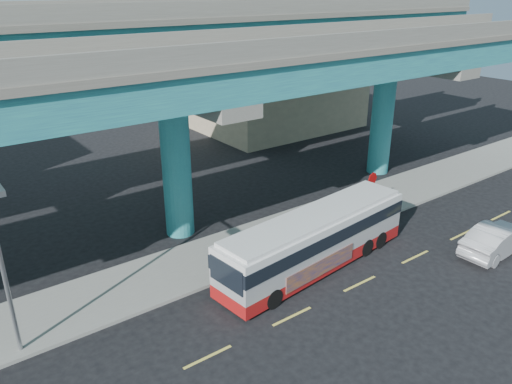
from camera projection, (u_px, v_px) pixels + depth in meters
ground at (287, 313)px, 20.43m from camera, size 120.00×120.00×0.00m
sidewalk at (215, 257)px, 24.47m from camera, size 70.00×4.00×0.15m
lane_markings at (292, 316)px, 20.20m from camera, size 58.00×0.12×0.01m
viaduct at (168, 60)px, 23.66m from camera, size 52.00×12.40×11.70m
building_beige at (277, 89)px, 46.03m from camera, size 14.00×10.23×7.00m
transit_bus at (316, 238)px, 23.24m from camera, size 10.96×3.43×2.77m
sedan at (497, 239)px, 24.74m from camera, size 1.94×4.73×1.52m
stop_sign at (372, 184)px, 28.08m from camera, size 0.78×0.12×2.61m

